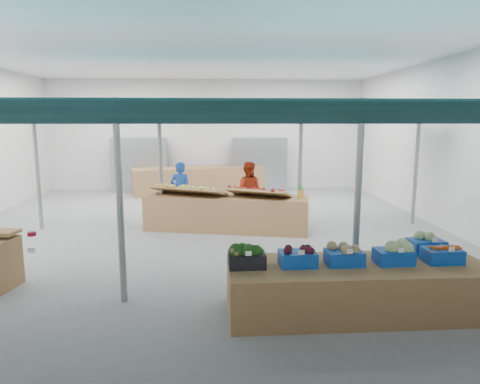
{
  "coord_description": "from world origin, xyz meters",
  "views": [
    {
      "loc": [
        0.42,
        -10.15,
        2.69
      ],
      "look_at": [
        0.87,
        -1.6,
        1.24
      ],
      "focal_mm": 32.0,
      "sensor_mm": 36.0,
      "label": 1
    }
  ],
  "objects_px": {
    "vendor_right": "(248,191)",
    "vendor_left": "(181,191)",
    "veg_counter": "(357,288)",
    "fruit_counter": "(226,213)"
  },
  "relations": [
    {
      "from": "veg_counter",
      "to": "fruit_counter",
      "type": "relative_size",
      "value": 0.91
    },
    {
      "from": "vendor_right",
      "to": "fruit_counter",
      "type": "bearing_deg",
      "value": 73.61
    },
    {
      "from": "veg_counter",
      "to": "vendor_left",
      "type": "relative_size",
      "value": 2.28
    },
    {
      "from": "vendor_left",
      "to": "vendor_right",
      "type": "height_order",
      "value": "same"
    },
    {
      "from": "vendor_left",
      "to": "vendor_right",
      "type": "xyz_separation_m",
      "value": [
        1.8,
        0.0,
        0.0
      ]
    },
    {
      "from": "vendor_left",
      "to": "vendor_right",
      "type": "bearing_deg",
      "value": -167.78
    },
    {
      "from": "vendor_right",
      "to": "vendor_left",
      "type": "bearing_deg",
      "value": 12.22
    },
    {
      "from": "veg_counter",
      "to": "fruit_counter",
      "type": "height_order",
      "value": "fruit_counter"
    },
    {
      "from": "veg_counter",
      "to": "fruit_counter",
      "type": "distance_m",
      "value": 4.97
    },
    {
      "from": "veg_counter",
      "to": "vendor_right",
      "type": "xyz_separation_m",
      "value": [
        -1.14,
        5.75,
        0.44
      ]
    }
  ]
}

